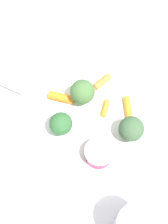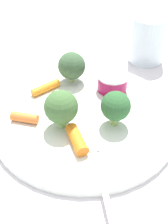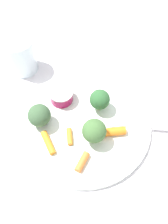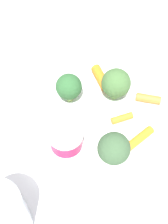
{
  "view_description": "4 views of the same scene",
  "coord_description": "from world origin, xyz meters",
  "px_view_note": "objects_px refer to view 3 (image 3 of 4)",
  "views": [
    {
      "loc": [
        -0.25,
        0.09,
        0.58
      ],
      "look_at": [
        0.01,
        -0.0,
        0.02
      ],
      "focal_mm": 51.79,
      "sensor_mm": 36.0,
      "label": 1
    },
    {
      "loc": [
        0.27,
        0.2,
        0.3
      ],
      "look_at": [
        0.01,
        0.0,
        0.02
      ],
      "focal_mm": 46.24,
      "sensor_mm": 36.0,
      "label": 2
    },
    {
      "loc": [
        0.22,
        -0.18,
        0.51
      ],
      "look_at": [
        -0.01,
        0.01,
        0.03
      ],
      "focal_mm": 43.16,
      "sensor_mm": 36.0,
      "label": 3
    },
    {
      "loc": [
        -0.24,
        -0.15,
        0.41
      ],
      "look_at": [
        -0.02,
        0.01,
        0.02
      ],
      "focal_mm": 46.88,
      "sensor_mm": 36.0,
      "label": 4
    }
  ],
  "objects_px": {
    "carrot_stick_3": "(82,162)",
    "drinking_glass": "(21,55)",
    "carrot_stick_0": "(70,137)",
    "broccoli_floret_1": "(94,131)",
    "sauce_cup": "(63,95)",
    "plate": "(84,124)",
    "carrot_stick_1": "(113,132)",
    "broccoli_floret_2": "(39,115)",
    "fork": "(147,127)",
    "broccoli_floret_0": "(100,100)",
    "carrot_stick_2": "(48,143)"
  },
  "relations": [
    {
      "from": "carrot_stick_3",
      "to": "drinking_glass",
      "type": "bearing_deg",
      "value": 169.9
    },
    {
      "from": "carrot_stick_0",
      "to": "drinking_glass",
      "type": "distance_m",
      "value": 0.23
    },
    {
      "from": "broccoli_floret_1",
      "to": "sauce_cup",
      "type": "bearing_deg",
      "value": 173.7
    },
    {
      "from": "plate",
      "to": "carrot_stick_0",
      "type": "relative_size",
      "value": 7.9
    },
    {
      "from": "carrot_stick_3",
      "to": "plate",
      "type": "bearing_deg",
      "value": 137.74
    },
    {
      "from": "broccoli_floret_1",
      "to": "plate",
      "type": "bearing_deg",
      "value": 166.86
    },
    {
      "from": "carrot_stick_1",
      "to": "drinking_glass",
      "type": "distance_m",
      "value": 0.28
    },
    {
      "from": "broccoli_floret_2",
      "to": "carrot_stick_1",
      "type": "height_order",
      "value": "broccoli_floret_2"
    },
    {
      "from": "broccoli_floret_2",
      "to": "sauce_cup",
      "type": "bearing_deg",
      "value": 105.64
    },
    {
      "from": "plate",
      "to": "fork",
      "type": "height_order",
      "value": "fork"
    },
    {
      "from": "fork",
      "to": "drinking_glass",
      "type": "bearing_deg",
      "value": -161.53
    },
    {
      "from": "carrot_stick_1",
      "to": "drinking_glass",
      "type": "height_order",
      "value": "drinking_glass"
    },
    {
      "from": "broccoli_floret_2",
      "to": "broccoli_floret_0",
      "type": "bearing_deg",
      "value": 67.07
    },
    {
      "from": "broccoli_floret_0",
      "to": "broccoli_floret_1",
      "type": "bearing_deg",
      "value": -49.75
    },
    {
      "from": "plate",
      "to": "broccoli_floret_1",
      "type": "distance_m",
      "value": 0.06
    },
    {
      "from": "broccoli_floret_2",
      "to": "carrot_stick_2",
      "type": "height_order",
      "value": "broccoli_floret_2"
    },
    {
      "from": "sauce_cup",
      "to": "carrot_stick_3",
      "type": "bearing_deg",
      "value": -23.88
    },
    {
      "from": "plate",
      "to": "broccoli_floret_0",
      "type": "xyz_separation_m",
      "value": [
        -0.01,
        0.05,
        0.04
      ]
    },
    {
      "from": "sauce_cup",
      "to": "broccoli_floret_2",
      "type": "relative_size",
      "value": 0.96
    },
    {
      "from": "carrot_stick_0",
      "to": "fork",
      "type": "relative_size",
      "value": 0.29
    },
    {
      "from": "carrot_stick_1",
      "to": "carrot_stick_3",
      "type": "distance_m",
      "value": 0.09
    },
    {
      "from": "broccoli_floret_0",
      "to": "drinking_glass",
      "type": "relative_size",
      "value": 0.61
    },
    {
      "from": "sauce_cup",
      "to": "carrot_stick_1",
      "type": "relative_size",
      "value": 1.06
    },
    {
      "from": "broccoli_floret_0",
      "to": "drinking_glass",
      "type": "xyz_separation_m",
      "value": [
        -0.21,
        -0.06,
        0.0
      ]
    },
    {
      "from": "broccoli_floret_0",
      "to": "carrot_stick_3",
      "type": "xyz_separation_m",
      "value": [
        0.07,
        -0.11,
        -0.03
      ]
    },
    {
      "from": "carrot_stick_2",
      "to": "carrot_stick_3",
      "type": "bearing_deg",
      "value": 19.32
    },
    {
      "from": "plate",
      "to": "carrot_stick_3",
      "type": "bearing_deg",
      "value": -42.26
    },
    {
      "from": "plate",
      "to": "carrot_stick_2",
      "type": "height_order",
      "value": "carrot_stick_2"
    },
    {
      "from": "drinking_glass",
      "to": "broccoli_floret_0",
      "type": "bearing_deg",
      "value": 15.36
    },
    {
      "from": "sauce_cup",
      "to": "carrot_stick_3",
      "type": "xyz_separation_m",
      "value": [
        0.14,
        -0.06,
        -0.01
      ]
    },
    {
      "from": "drinking_glass",
      "to": "broccoli_floret_1",
      "type": "bearing_deg",
      "value": -0.01
    },
    {
      "from": "sauce_cup",
      "to": "carrot_stick_3",
      "type": "distance_m",
      "value": 0.16
    },
    {
      "from": "broccoli_floret_0",
      "to": "broccoli_floret_2",
      "type": "xyz_separation_m",
      "value": [
        -0.05,
        -0.12,
        -0.0
      ]
    },
    {
      "from": "broccoli_floret_1",
      "to": "fork",
      "type": "height_order",
      "value": "broccoli_floret_1"
    },
    {
      "from": "carrot_stick_3",
      "to": "carrot_stick_1",
      "type": "bearing_deg",
      "value": 95.82
    },
    {
      "from": "broccoli_floret_0",
      "to": "drinking_glass",
      "type": "distance_m",
      "value": 0.22
    },
    {
      "from": "broccoli_floret_0",
      "to": "carrot_stick_3",
      "type": "distance_m",
      "value": 0.13
    },
    {
      "from": "fork",
      "to": "broccoli_floret_2",
      "type": "bearing_deg",
      "value": -132.34
    },
    {
      "from": "carrot_stick_1",
      "to": "carrot_stick_3",
      "type": "relative_size",
      "value": 1.22
    },
    {
      "from": "sauce_cup",
      "to": "fork",
      "type": "distance_m",
      "value": 0.19
    },
    {
      "from": "fork",
      "to": "carrot_stick_0",
      "type": "bearing_deg",
      "value": -120.9
    },
    {
      "from": "carrot_stick_3",
      "to": "drinking_glass",
      "type": "distance_m",
      "value": 0.29
    },
    {
      "from": "carrot_stick_3",
      "to": "drinking_glass",
      "type": "relative_size",
      "value": 0.45
    },
    {
      "from": "carrot_stick_2",
      "to": "broccoli_floret_1",
      "type": "bearing_deg",
      "value": 57.16
    },
    {
      "from": "carrot_stick_0",
      "to": "carrot_stick_2",
      "type": "distance_m",
      "value": 0.04
    },
    {
      "from": "broccoli_floret_2",
      "to": "drinking_glass",
      "type": "xyz_separation_m",
      "value": [
        -0.16,
        0.06,
        0.0
      ]
    },
    {
      "from": "carrot_stick_1",
      "to": "fork",
      "type": "bearing_deg",
      "value": 62.18
    },
    {
      "from": "carrot_stick_3",
      "to": "sauce_cup",
      "type": "bearing_deg",
      "value": 156.12
    },
    {
      "from": "carrot_stick_3",
      "to": "carrot_stick_2",
      "type": "bearing_deg",
      "value": -160.68
    },
    {
      "from": "plate",
      "to": "fork",
      "type": "bearing_deg",
      "value": 45.75
    }
  ]
}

